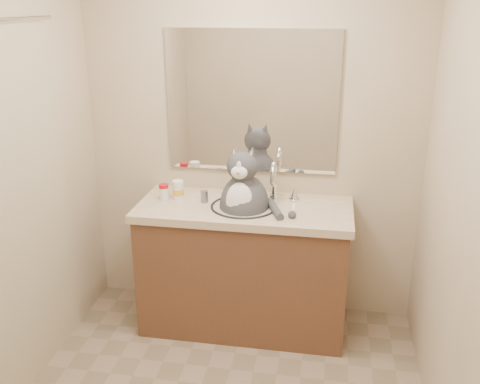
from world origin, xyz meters
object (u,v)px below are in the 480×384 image
pill_bottle_orange (178,190)px  grey_canister (204,196)px  pill_bottle_redcap (164,192)px  cat (244,202)px

pill_bottle_orange → grey_canister: bearing=-7.8°
pill_bottle_redcap → pill_bottle_orange: (0.09, 0.03, 0.01)m
cat → grey_canister: (-0.26, 0.05, -0.00)m
cat → pill_bottle_orange: bearing=176.0°
pill_bottle_orange → grey_canister: pill_bottle_orange is taller
pill_bottle_orange → pill_bottle_redcap: bearing=-162.5°
cat → pill_bottle_redcap: (-0.53, 0.05, 0.02)m
cat → grey_canister: size_ratio=8.28×
grey_canister → pill_bottle_redcap: bearing=-179.4°
pill_bottle_redcap → pill_bottle_orange: pill_bottle_orange is taller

